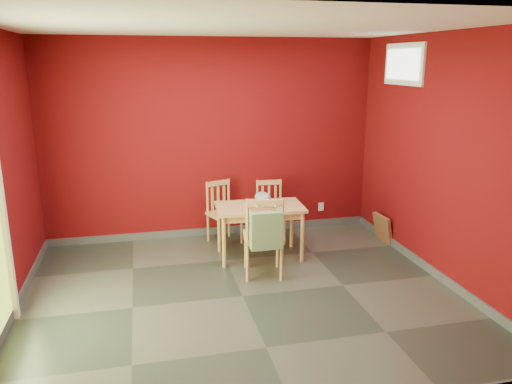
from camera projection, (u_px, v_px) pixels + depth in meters
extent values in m
plane|color=#2D342D|center=(243.00, 296.00, 5.23)|extent=(4.50, 4.50, 0.00)
plane|color=#57080B|center=(212.00, 140.00, 6.77)|extent=(4.50, 0.00, 4.50)
plane|color=#57080B|center=(308.00, 239.00, 3.00)|extent=(4.50, 0.00, 4.50)
plane|color=#57080B|center=(446.00, 160.00, 5.38)|extent=(0.00, 4.00, 4.00)
plane|color=white|center=(241.00, 26.00, 4.54)|extent=(4.50, 4.50, 0.00)
cube|color=#3F4244|center=(214.00, 231.00, 7.09)|extent=(4.50, 0.02, 0.10)
cube|color=#3F4244|center=(12.00, 316.00, 4.72)|extent=(0.03, 4.00, 0.10)
cube|color=#3F4244|center=(434.00, 272.00, 5.71)|extent=(0.03, 4.00, 0.10)
cube|color=white|center=(2.00, 211.00, 4.53)|extent=(0.06, 0.08, 2.13)
cube|color=white|center=(404.00, 64.00, 6.07)|extent=(0.03, 0.90, 0.50)
cube|color=white|center=(402.00, 64.00, 6.06)|extent=(0.02, 0.76, 0.36)
cube|color=silver|center=(321.00, 207.00, 7.38)|extent=(0.08, 0.02, 0.12)
cube|color=tan|center=(260.00, 207.00, 6.13)|extent=(1.09, 0.67, 0.04)
cube|color=tan|center=(260.00, 212.00, 6.15)|extent=(0.98, 0.56, 0.09)
cylinder|color=tan|center=(224.00, 242.00, 5.89)|extent=(0.05, 0.05, 0.63)
cylinder|color=tan|center=(219.00, 228.00, 6.38)|extent=(0.05, 0.05, 0.63)
cylinder|color=tan|center=(302.00, 237.00, 6.06)|extent=(0.05, 0.05, 0.63)
cylinder|color=tan|center=(292.00, 224.00, 6.55)|extent=(0.05, 0.05, 0.63)
cube|color=#964128|center=(260.00, 205.00, 6.13)|extent=(0.33, 0.63, 0.01)
cube|color=#964128|center=(266.00, 226.00, 5.87)|extent=(0.30, 0.02, 0.31)
cube|color=tan|center=(225.00, 214.00, 6.69)|extent=(0.50, 0.50, 0.04)
cylinder|color=tan|center=(220.00, 235.00, 6.52)|extent=(0.03, 0.03, 0.38)
cylinder|color=tan|center=(208.00, 228.00, 6.79)|extent=(0.03, 0.03, 0.38)
cylinder|color=tan|center=(242.00, 230.00, 6.70)|extent=(0.03, 0.03, 0.38)
cylinder|color=tan|center=(229.00, 223.00, 6.97)|extent=(0.03, 0.03, 0.38)
cylinder|color=tan|center=(207.00, 197.00, 6.68)|extent=(0.03, 0.03, 0.41)
cylinder|color=tan|center=(229.00, 194.00, 6.86)|extent=(0.03, 0.03, 0.41)
cube|color=tan|center=(218.00, 183.00, 6.73)|extent=(0.34, 0.15, 0.06)
cube|color=tan|center=(212.00, 199.00, 6.73)|extent=(0.04, 0.03, 0.32)
cube|color=tan|center=(218.00, 198.00, 6.78)|extent=(0.04, 0.03, 0.32)
cube|color=tan|center=(224.00, 197.00, 6.83)|extent=(0.04, 0.03, 0.32)
cube|color=tan|center=(271.00, 213.00, 6.79)|extent=(0.41, 0.41, 0.04)
cylinder|color=tan|center=(261.00, 231.00, 6.66)|extent=(0.03, 0.03, 0.37)
cylinder|color=tan|center=(257.00, 224.00, 6.97)|extent=(0.03, 0.03, 0.37)
cylinder|color=tan|center=(285.00, 230.00, 6.71)|extent=(0.03, 0.03, 0.37)
cylinder|color=tan|center=(280.00, 223.00, 7.02)|extent=(0.03, 0.03, 0.37)
cylinder|color=tan|center=(257.00, 195.00, 6.86)|extent=(0.03, 0.03, 0.41)
cylinder|color=tan|center=(280.00, 194.00, 6.91)|extent=(0.03, 0.03, 0.41)
cube|color=tan|center=(269.00, 182.00, 6.84)|extent=(0.34, 0.06, 0.06)
cube|color=tan|center=(262.00, 197.00, 6.88)|extent=(0.03, 0.02, 0.32)
cube|color=tan|center=(269.00, 197.00, 6.89)|extent=(0.03, 0.02, 0.32)
cube|color=tan|center=(275.00, 196.00, 6.91)|extent=(0.03, 0.02, 0.32)
cube|color=tan|center=(263.00, 237.00, 5.67)|extent=(0.51, 0.51, 0.04)
cylinder|color=tan|center=(278.00, 250.00, 5.92)|extent=(0.04, 0.04, 0.43)
cylinder|color=tan|center=(282.00, 262.00, 5.56)|extent=(0.04, 0.04, 0.43)
cylinder|color=tan|center=(246.00, 251.00, 5.90)|extent=(0.04, 0.04, 0.43)
cylinder|color=tan|center=(248.00, 263.00, 5.53)|extent=(0.04, 0.04, 0.43)
cylinder|color=tan|center=(282.00, 220.00, 5.43)|extent=(0.04, 0.04, 0.47)
cylinder|color=tan|center=(247.00, 221.00, 5.40)|extent=(0.04, 0.04, 0.47)
cube|color=tan|center=(265.00, 203.00, 5.37)|extent=(0.40, 0.10, 0.07)
cube|color=tan|center=(274.00, 224.00, 5.44)|extent=(0.04, 0.03, 0.37)
cube|color=tan|center=(265.00, 224.00, 5.43)|extent=(0.04, 0.03, 0.37)
cube|color=tan|center=(255.00, 224.00, 5.42)|extent=(0.04, 0.03, 0.37)
cube|color=#63895A|center=(267.00, 231.00, 5.37)|extent=(0.35, 0.11, 0.42)
cylinder|color=#63895A|center=(256.00, 206.00, 5.33)|extent=(0.02, 0.18, 0.02)
cylinder|color=#63895A|center=(274.00, 205.00, 5.38)|extent=(0.02, 0.18, 0.02)
cube|color=brown|center=(383.00, 228.00, 6.77)|extent=(0.15, 0.38, 0.38)
cube|color=black|center=(382.00, 228.00, 6.77)|extent=(0.10, 0.27, 0.26)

